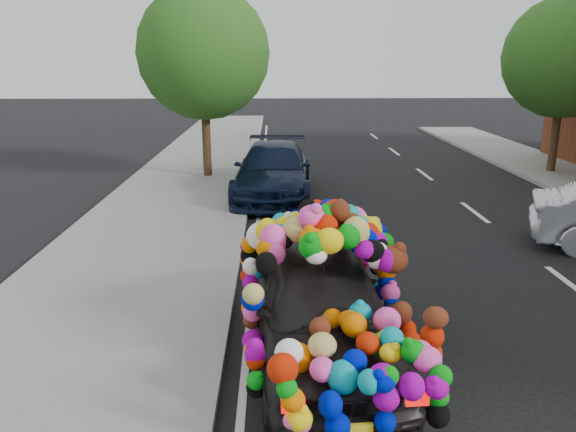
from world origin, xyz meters
The scene contains 8 objects.
ground centered at (0.00, 0.00, 0.00)m, with size 100.00×100.00×0.00m, color black.
sidewalk centered at (-4.30, 0.00, 0.06)m, with size 4.00×60.00×0.12m, color gray.
kerb centered at (-2.35, 0.00, 0.07)m, with size 0.15×60.00×0.13m, color gray.
lane_markings centered at (3.60, 0.00, 0.01)m, with size 6.00×50.00×0.01m, color silver, non-canonical shape.
tree_near_sidewalk centered at (-3.80, 9.50, 4.02)m, with size 4.20×4.20×6.13m.
tree_far_b centered at (8.00, 10.00, 3.89)m, with size 4.00×4.00×5.90m.
plush_art_car centered at (-1.01, -2.26, 1.07)m, with size 2.35×4.58×2.10m.
navy_sedan centered at (-1.62, 6.89, 0.75)m, with size 2.11×5.18×1.50m, color black.
Camera 1 is at (-1.62, -8.91, 3.82)m, focal length 35.00 mm.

